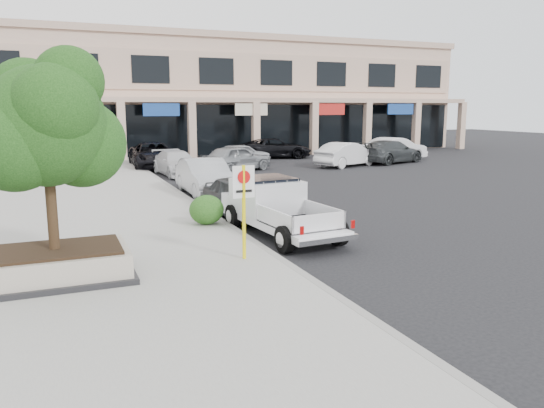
{
  "coord_description": "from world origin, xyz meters",
  "views": [
    {
      "loc": [
        -6.55,
        -11.31,
        3.83
      ],
      "look_at": [
        -1.24,
        1.5,
        1.27
      ],
      "focal_mm": 35.0,
      "sensor_mm": 36.0,
      "label": 1
    }
  ],
  "objects_px": {
    "curb_car_c": "(177,163)",
    "lot_car_b": "(347,154)",
    "curb_car_a": "(240,197)",
    "lot_car_c": "(390,152)",
    "planter": "(56,264)",
    "lot_car_a": "(236,158)",
    "lot_car_f": "(395,149)",
    "curb_car_b": "(205,177)",
    "lot_car_d": "(276,148)",
    "curb_car_d": "(153,155)",
    "pickup_truck": "(281,208)",
    "planter_tree": "(52,127)",
    "no_parking_sign": "(244,199)",
    "lot_car_e": "(242,154)"
  },
  "relations": [
    {
      "from": "curb_car_c",
      "to": "lot_car_b",
      "type": "relative_size",
      "value": 1.0
    },
    {
      "from": "curb_car_a",
      "to": "lot_car_c",
      "type": "bearing_deg",
      "value": 36.24
    },
    {
      "from": "planter",
      "to": "lot_car_a",
      "type": "relative_size",
      "value": 0.7
    },
    {
      "from": "lot_car_f",
      "to": "planter",
      "type": "bearing_deg",
      "value": 119.22
    },
    {
      "from": "curb_car_a",
      "to": "lot_car_a",
      "type": "height_order",
      "value": "lot_car_a"
    },
    {
      "from": "lot_car_a",
      "to": "lot_car_f",
      "type": "height_order",
      "value": "lot_car_f"
    },
    {
      "from": "curb_car_b",
      "to": "lot_car_d",
      "type": "bearing_deg",
      "value": 57.7
    },
    {
      "from": "curb_car_d",
      "to": "lot_car_d",
      "type": "distance_m",
      "value": 10.12
    },
    {
      "from": "pickup_truck",
      "to": "lot_car_c",
      "type": "bearing_deg",
      "value": 41.77
    },
    {
      "from": "planter_tree",
      "to": "pickup_truck",
      "type": "bearing_deg",
      "value": 19.14
    },
    {
      "from": "lot_car_b",
      "to": "lot_car_d",
      "type": "xyz_separation_m",
      "value": [
        -2.07,
        6.97,
        -0.03
      ]
    },
    {
      "from": "no_parking_sign",
      "to": "curb_car_b",
      "type": "xyz_separation_m",
      "value": [
        1.89,
        10.36,
        -0.83
      ]
    },
    {
      "from": "curb_car_d",
      "to": "lot_car_c",
      "type": "bearing_deg",
      "value": -9.24
    },
    {
      "from": "lot_car_e",
      "to": "curb_car_b",
      "type": "bearing_deg",
      "value": 139.28
    },
    {
      "from": "no_parking_sign",
      "to": "lot_car_f",
      "type": "height_order",
      "value": "no_parking_sign"
    },
    {
      "from": "planter_tree",
      "to": "curb_car_b",
      "type": "height_order",
      "value": "planter_tree"
    },
    {
      "from": "curb_car_a",
      "to": "lot_car_f",
      "type": "distance_m",
      "value": 22.0
    },
    {
      "from": "lot_car_e",
      "to": "lot_car_b",
      "type": "bearing_deg",
      "value": -137.33
    },
    {
      "from": "curb_car_b",
      "to": "curb_car_d",
      "type": "distance_m",
      "value": 11.4
    },
    {
      "from": "pickup_truck",
      "to": "lot_car_f",
      "type": "height_order",
      "value": "pickup_truck"
    },
    {
      "from": "no_parking_sign",
      "to": "lot_car_e",
      "type": "relative_size",
      "value": 0.56
    },
    {
      "from": "pickup_truck",
      "to": "curb_car_b",
      "type": "relative_size",
      "value": 1.09
    },
    {
      "from": "curb_car_a",
      "to": "lot_car_a",
      "type": "bearing_deg",
      "value": 67.79
    },
    {
      "from": "lot_car_e",
      "to": "curb_car_c",
      "type": "bearing_deg",
      "value": 113.39
    },
    {
      "from": "planter",
      "to": "curb_car_d",
      "type": "distance_m",
      "value": 22.47
    },
    {
      "from": "lot_car_c",
      "to": "lot_car_a",
      "type": "bearing_deg",
      "value": 72.72
    },
    {
      "from": "curb_car_d",
      "to": "lot_car_c",
      "type": "relative_size",
      "value": 1.07
    },
    {
      "from": "curb_car_b",
      "to": "lot_car_a",
      "type": "relative_size",
      "value": 1.06
    },
    {
      "from": "curb_car_a",
      "to": "curb_car_d",
      "type": "distance_m",
      "value": 16.32
    },
    {
      "from": "planter_tree",
      "to": "curb_car_a",
      "type": "relative_size",
      "value": 0.96
    },
    {
      "from": "curb_car_c",
      "to": "lot_car_f",
      "type": "bearing_deg",
      "value": 2.83
    },
    {
      "from": "planter_tree",
      "to": "curb_car_c",
      "type": "height_order",
      "value": "planter_tree"
    },
    {
      "from": "pickup_truck",
      "to": "planter",
      "type": "bearing_deg",
      "value": -165.03
    },
    {
      "from": "planter_tree",
      "to": "lot_car_d",
      "type": "height_order",
      "value": "planter_tree"
    },
    {
      "from": "lot_car_a",
      "to": "lot_car_c",
      "type": "relative_size",
      "value": 0.85
    },
    {
      "from": "curb_car_c",
      "to": "lot_car_b",
      "type": "distance_m",
      "value": 11.14
    },
    {
      "from": "lot_car_c",
      "to": "lot_car_d",
      "type": "height_order",
      "value": "lot_car_c"
    },
    {
      "from": "planter_tree",
      "to": "lot_car_f",
      "type": "bearing_deg",
      "value": 40.85
    },
    {
      "from": "no_parking_sign",
      "to": "lot_car_b",
      "type": "height_order",
      "value": "no_parking_sign"
    },
    {
      "from": "planter",
      "to": "lot_car_a",
      "type": "bearing_deg",
      "value": 60.53
    },
    {
      "from": "lot_car_f",
      "to": "lot_car_a",
      "type": "bearing_deg",
      "value": 85.67
    },
    {
      "from": "curb_car_d",
      "to": "lot_car_a",
      "type": "xyz_separation_m",
      "value": [
        4.26,
        -3.59,
        -0.02
      ]
    },
    {
      "from": "lot_car_d",
      "to": "lot_car_f",
      "type": "relative_size",
      "value": 1.06
    },
    {
      "from": "curb_car_c",
      "to": "no_parking_sign",
      "type": "bearing_deg",
      "value": -102.03
    },
    {
      "from": "pickup_truck",
      "to": "lot_car_b",
      "type": "xyz_separation_m",
      "value": [
        11.36,
        15.49,
        -0.06
      ]
    },
    {
      "from": "curb_car_c",
      "to": "lot_car_c",
      "type": "bearing_deg",
      "value": -1.26
    },
    {
      "from": "planter",
      "to": "planter_tree",
      "type": "relative_size",
      "value": 0.8
    },
    {
      "from": "curb_car_a",
      "to": "lot_car_b",
      "type": "xyz_separation_m",
      "value": [
        11.6,
        12.44,
        0.07
      ]
    },
    {
      "from": "planter",
      "to": "curb_car_c",
      "type": "height_order",
      "value": "curb_car_c"
    },
    {
      "from": "curb_car_b",
      "to": "lot_car_b",
      "type": "distance_m",
      "value": 13.74
    }
  ]
}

